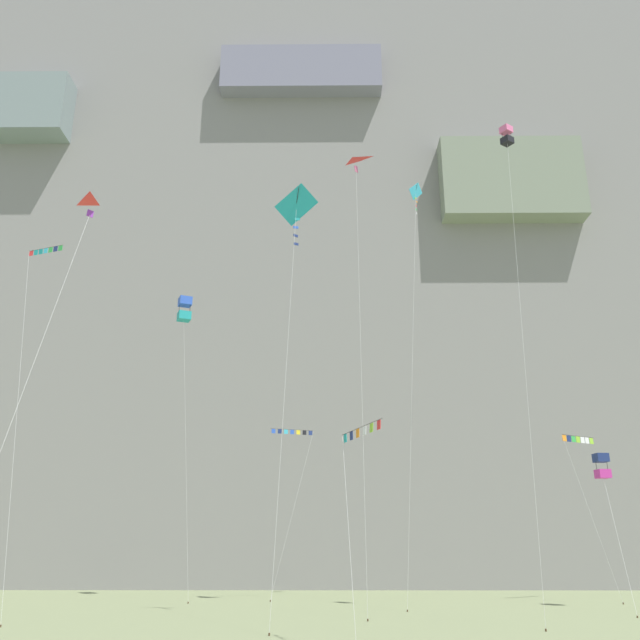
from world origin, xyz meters
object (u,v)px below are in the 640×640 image
object	(u,v)px
kite_box_upper_left	(185,309)
kite_diamond_high_left	(415,211)
kite_banner_near_cliff	(579,445)
kite_box_mid_right	(507,138)
kite_delta_far_left	(353,172)
kite_box_upper_mid	(602,466)
kite_delta_high_right	(92,229)
kite_diamond_low_center	(296,210)
kite_banner_mid_center	(360,447)
kite_banner_far_right	(40,284)
kite_banner_high_center	(291,446)

from	to	relation	value
kite_box_upper_left	kite_diamond_high_left	world-z (taller)	kite_diamond_high_left
kite_box_upper_left	kite_banner_near_cliff	size ratio (longest dim) A/B	1.98
kite_box_mid_right	kite_delta_far_left	size ratio (longest dim) A/B	1.01
kite_box_upper_mid	kite_delta_far_left	world-z (taller)	kite_delta_far_left
kite_banner_near_cliff	kite_delta_high_right	bearing A→B (deg)	-139.66
kite_diamond_low_center	kite_delta_far_left	size ratio (longest dim) A/B	0.83
kite_diamond_high_left	kite_delta_far_left	xyz separation A→B (m)	(-5.24, -5.97, 0.05)
kite_box_mid_right	kite_box_upper_mid	bearing A→B (deg)	45.79
kite_banner_mid_center	kite_banner_far_right	bearing A→B (deg)	149.01
kite_box_mid_right	kite_delta_high_right	xyz separation A→B (m)	(-22.04, -12.95, -13.03)
kite_box_mid_right	kite_box_upper_left	bearing A→B (deg)	153.34
kite_diamond_low_center	kite_diamond_high_left	world-z (taller)	kite_diamond_high_left
kite_box_mid_right	kite_banner_high_center	xyz separation A→B (m)	(-14.74, 12.31, -18.73)
kite_delta_high_right	kite_box_upper_left	bearing A→B (deg)	93.20
kite_diamond_high_left	kite_delta_far_left	size ratio (longest dim) A/B	1.06
kite_delta_high_right	kite_box_mid_right	bearing A→B (deg)	30.45
kite_banner_high_center	kite_banner_far_right	size ratio (longest dim) A/B	0.55
kite_box_upper_mid	kite_delta_high_right	world-z (taller)	kite_delta_high_right
kite_diamond_high_left	kite_banner_far_right	size ratio (longest dim) A/B	1.45
kite_delta_far_left	kite_banner_near_cliff	bearing A→B (deg)	24.85
kite_delta_high_right	kite_banner_far_right	xyz separation A→B (m)	(-8.12, 13.55, 2.91)
kite_box_mid_right	kite_diamond_high_left	world-z (taller)	kite_diamond_high_left
kite_box_mid_right	kite_banner_high_center	world-z (taller)	kite_box_mid_right
kite_banner_near_cliff	kite_banner_far_right	distance (m)	39.28
kite_banner_mid_center	kite_banner_near_cliff	xyz separation A→B (m)	(17.36, 22.43, 3.14)
kite_delta_far_left	kite_box_upper_mid	bearing A→B (deg)	8.72
kite_delta_high_right	kite_banner_high_center	size ratio (longest dim) A/B	1.45
kite_box_mid_right	kite_banner_near_cliff	distance (m)	22.93
kite_diamond_low_center	kite_diamond_high_left	distance (m)	15.61
kite_banner_near_cliff	kite_delta_far_left	size ratio (longest dim) A/B	0.38
kite_banner_far_right	kite_box_upper_mid	bearing A→B (deg)	8.64
kite_banner_high_center	kite_banner_far_right	bearing A→B (deg)	-142.78
kite_box_mid_right	kite_banner_far_right	size ratio (longest dim) A/B	1.38
kite_box_upper_mid	kite_delta_high_right	bearing A→B (deg)	-145.75
kite_banner_mid_center	kite_banner_near_cliff	world-z (taller)	kite_banner_near_cliff
kite_banner_mid_center	kite_banner_far_right	size ratio (longest dim) A/B	0.38
kite_box_upper_left	kite_banner_high_center	distance (m)	13.86
kite_box_upper_mid	kite_banner_far_right	bearing A→B (deg)	-171.36
kite_banner_near_cliff	kite_delta_high_right	world-z (taller)	kite_delta_high_right
kite_banner_high_center	kite_box_mid_right	bearing A→B (deg)	-39.85
kite_banner_mid_center	kite_banner_far_right	xyz separation A→B (m)	(-19.40, 11.65, 11.81)
kite_box_upper_mid	kite_banner_high_center	bearing A→B (deg)	163.23
kite_banner_far_right	kite_delta_far_left	distance (m)	22.48
kite_banner_mid_center	kite_box_upper_mid	bearing A→B (deg)	45.78
kite_box_upper_left	kite_banner_high_center	world-z (taller)	kite_box_upper_left
kite_diamond_low_center	kite_banner_far_right	world-z (taller)	kite_diamond_low_center
kite_delta_high_right	kite_diamond_low_center	size ratio (longest dim) A/B	0.70
kite_box_upper_mid	kite_banner_high_center	size ratio (longest dim) A/B	0.78
kite_banner_far_right	kite_delta_far_left	size ratio (longest dim) A/B	0.74
kite_delta_high_right	kite_diamond_high_left	distance (m)	31.00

